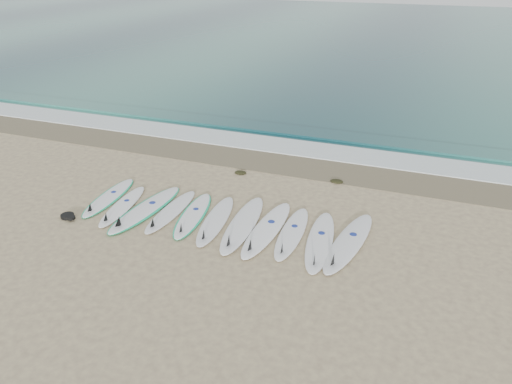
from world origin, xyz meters
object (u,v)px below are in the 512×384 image
(surfboard_5, at_px, (215,221))
(surfboard_10, at_px, (348,243))
(surfboard_0, at_px, (108,197))
(leash_coil, at_px, (68,216))

(surfboard_5, distance_m, surfboard_10, 3.15)
(surfboard_0, distance_m, leash_coil, 1.25)
(surfboard_10, bearing_deg, leash_coil, -162.98)
(surfboard_0, bearing_deg, leash_coil, -108.63)
(surfboard_5, height_order, leash_coil, surfboard_5)
(leash_coil, bearing_deg, surfboard_0, 77.25)
(surfboard_5, xyz_separation_m, surfboard_10, (3.15, 0.13, 0.01))
(surfboard_0, height_order, surfboard_10, surfboard_10)
(surfboard_5, bearing_deg, surfboard_10, -6.24)
(leash_coil, bearing_deg, surfboard_10, 10.14)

